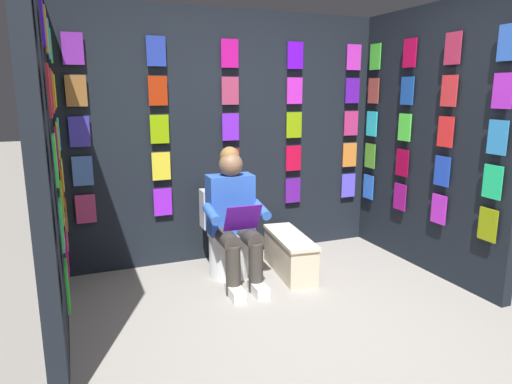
# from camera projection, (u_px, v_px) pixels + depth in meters

# --- Properties ---
(ground_plane) EXTENTS (30.00, 30.00, 0.00)m
(ground_plane) POSITION_uv_depth(u_px,v_px,m) (327.00, 349.00, 3.03)
(ground_plane) COLOR gray
(display_wall_back) EXTENTS (3.24, 0.14, 2.42)m
(display_wall_back) POSITION_uv_depth(u_px,v_px,m) (228.00, 137.00, 4.57)
(display_wall_back) COLOR black
(display_wall_back) RESTS_ON ground
(display_wall_left) EXTENTS (0.14, 1.94, 2.42)m
(display_wall_left) POSITION_uv_depth(u_px,v_px,m) (430.00, 141.00, 4.24)
(display_wall_left) COLOR black
(display_wall_left) RESTS_ON ground
(display_wall_right) EXTENTS (0.14, 1.94, 2.42)m
(display_wall_right) POSITION_uv_depth(u_px,v_px,m) (46.00, 161.00, 3.05)
(display_wall_right) COLOR black
(display_wall_right) RESTS_ON ground
(toilet) EXTENTS (0.41, 0.56, 0.77)m
(toilet) POSITION_uv_depth(u_px,v_px,m) (227.00, 239.00, 4.26)
(toilet) COLOR white
(toilet) RESTS_ON ground
(person_reading) EXTENTS (0.53, 0.69, 1.19)m
(person_reading) POSITION_uv_depth(u_px,v_px,m) (234.00, 216.00, 3.99)
(person_reading) COLOR blue
(person_reading) RESTS_ON ground
(comic_longbox_near) EXTENTS (0.37, 0.85, 0.36)m
(comic_longbox_near) POSITION_uv_depth(u_px,v_px,m) (290.00, 254.00, 4.28)
(comic_longbox_near) COLOR beige
(comic_longbox_near) RESTS_ON ground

